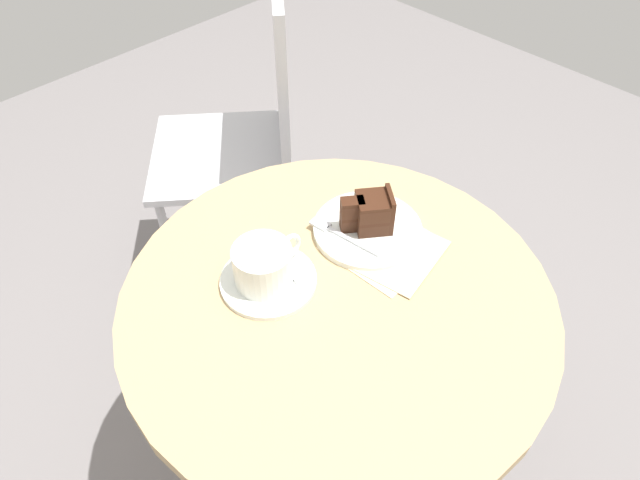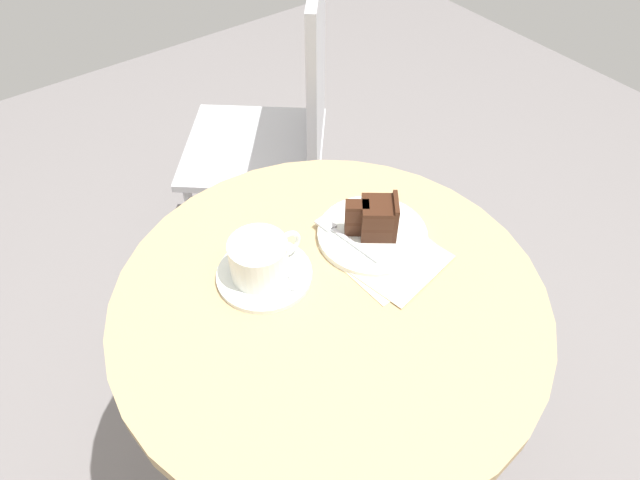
{
  "view_description": "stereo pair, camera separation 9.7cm",
  "coord_description": "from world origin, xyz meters",
  "px_view_note": "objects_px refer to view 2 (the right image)",
  "views": [
    {
      "loc": [
        -0.43,
        -0.39,
        1.42
      ],
      "look_at": [
        0.04,
        0.08,
        0.72
      ],
      "focal_mm": 32.0,
      "sensor_mm": 36.0,
      "label": 1
    },
    {
      "loc": [
        -0.36,
        -0.46,
        1.42
      ],
      "look_at": [
        0.04,
        0.08,
        0.72
      ],
      "focal_mm": 32.0,
      "sensor_mm": 36.0,
      "label": 2
    }
  ],
  "objects_px": {
    "teaspoon": "(289,275)",
    "cafe_chair": "(284,121)",
    "coffee_cup": "(260,258)",
    "saucer": "(264,274)",
    "fork": "(340,234)",
    "napkin": "(389,255)",
    "cake_slice": "(376,218)",
    "cake_plate": "(372,235)"
  },
  "relations": [
    {
      "from": "cake_plate",
      "to": "napkin",
      "type": "xyz_separation_m",
      "value": [
        -0.01,
        -0.05,
        -0.0
      ]
    },
    {
      "from": "coffee_cup",
      "to": "cafe_chair",
      "type": "height_order",
      "value": "cafe_chair"
    },
    {
      "from": "fork",
      "to": "cake_slice",
      "type": "bearing_deg",
      "value": -125.7
    },
    {
      "from": "napkin",
      "to": "cafe_chair",
      "type": "bearing_deg",
      "value": 72.84
    },
    {
      "from": "coffee_cup",
      "to": "cake_slice",
      "type": "bearing_deg",
      "value": -11.1
    },
    {
      "from": "teaspoon",
      "to": "cafe_chair",
      "type": "height_order",
      "value": "cafe_chair"
    },
    {
      "from": "cake_slice",
      "to": "saucer",
      "type": "bearing_deg",
      "value": 169.64
    },
    {
      "from": "cafe_chair",
      "to": "cake_slice",
      "type": "bearing_deg",
      "value": 22.07
    },
    {
      "from": "teaspoon",
      "to": "cake_slice",
      "type": "height_order",
      "value": "cake_slice"
    },
    {
      "from": "napkin",
      "to": "coffee_cup",
      "type": "bearing_deg",
      "value": 155.05
    },
    {
      "from": "napkin",
      "to": "cafe_chair",
      "type": "relative_size",
      "value": 0.22
    },
    {
      "from": "saucer",
      "to": "teaspoon",
      "type": "relative_size",
      "value": 1.7
    },
    {
      "from": "cake_slice",
      "to": "napkin",
      "type": "xyz_separation_m",
      "value": [
        -0.01,
        -0.05,
        -0.04
      ]
    },
    {
      "from": "cake_slice",
      "to": "cafe_chair",
      "type": "height_order",
      "value": "cafe_chair"
    },
    {
      "from": "cake_slice",
      "to": "cafe_chair",
      "type": "distance_m",
      "value": 0.63
    },
    {
      "from": "teaspoon",
      "to": "napkin",
      "type": "xyz_separation_m",
      "value": [
        0.17,
        -0.06,
        -0.01
      ]
    },
    {
      "from": "saucer",
      "to": "coffee_cup",
      "type": "bearing_deg",
      "value": 134.26
    },
    {
      "from": "cake_plate",
      "to": "cafe_chair",
      "type": "height_order",
      "value": "cafe_chair"
    },
    {
      "from": "coffee_cup",
      "to": "teaspoon",
      "type": "bearing_deg",
      "value": -45.04
    },
    {
      "from": "coffee_cup",
      "to": "napkin",
      "type": "height_order",
      "value": "coffee_cup"
    },
    {
      "from": "saucer",
      "to": "coffee_cup",
      "type": "xyz_separation_m",
      "value": [
        -0.0,
        0.0,
        0.04
      ]
    },
    {
      "from": "saucer",
      "to": "fork",
      "type": "xyz_separation_m",
      "value": [
        0.15,
        -0.01,
        0.01
      ]
    },
    {
      "from": "saucer",
      "to": "cake_plate",
      "type": "height_order",
      "value": "cake_plate"
    },
    {
      "from": "cake_slice",
      "to": "fork",
      "type": "distance_m",
      "value": 0.07
    },
    {
      "from": "teaspoon",
      "to": "cafe_chair",
      "type": "bearing_deg",
      "value": 162.11
    },
    {
      "from": "saucer",
      "to": "fork",
      "type": "height_order",
      "value": "fork"
    },
    {
      "from": "saucer",
      "to": "cafe_chair",
      "type": "distance_m",
      "value": 0.68
    },
    {
      "from": "fork",
      "to": "napkin",
      "type": "bearing_deg",
      "value": -158.88
    },
    {
      "from": "cake_slice",
      "to": "fork",
      "type": "bearing_deg",
      "value": 152.12
    },
    {
      "from": "teaspoon",
      "to": "napkin",
      "type": "bearing_deg",
      "value": 85.11
    },
    {
      "from": "fork",
      "to": "cake_plate",
      "type": "bearing_deg",
      "value": -126.46
    },
    {
      "from": "saucer",
      "to": "cafe_chair",
      "type": "relative_size",
      "value": 0.18
    },
    {
      "from": "cake_plate",
      "to": "fork",
      "type": "distance_m",
      "value": 0.06
    },
    {
      "from": "coffee_cup",
      "to": "cafe_chair",
      "type": "xyz_separation_m",
      "value": [
        0.4,
        0.53,
        -0.19
      ]
    },
    {
      "from": "coffee_cup",
      "to": "teaspoon",
      "type": "relative_size",
      "value": 1.39
    },
    {
      "from": "saucer",
      "to": "cafe_chair",
      "type": "xyz_separation_m",
      "value": [
        0.39,
        0.53,
        -0.15
      ]
    },
    {
      "from": "cake_plate",
      "to": "fork",
      "type": "bearing_deg",
      "value": 151.36
    },
    {
      "from": "cake_slice",
      "to": "cafe_chair",
      "type": "xyz_separation_m",
      "value": [
        0.18,
        0.57,
        -0.19
      ]
    },
    {
      "from": "saucer",
      "to": "coffee_cup",
      "type": "height_order",
      "value": "coffee_cup"
    },
    {
      "from": "coffee_cup",
      "to": "napkin",
      "type": "bearing_deg",
      "value": -24.95
    },
    {
      "from": "cake_slice",
      "to": "cake_plate",
      "type": "bearing_deg",
      "value": 163.82
    },
    {
      "from": "cake_plate",
      "to": "coffee_cup",
      "type": "bearing_deg",
      "value": 168.99
    }
  ]
}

